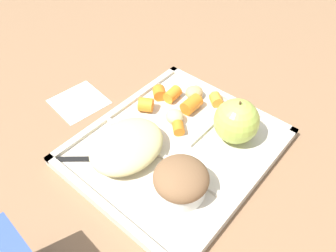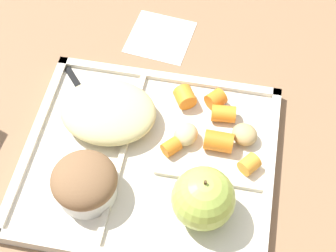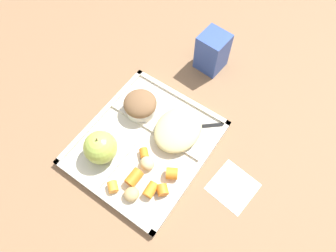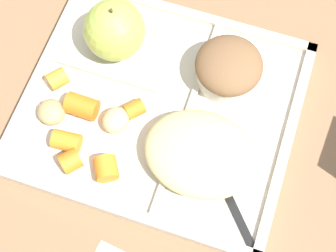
# 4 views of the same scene
# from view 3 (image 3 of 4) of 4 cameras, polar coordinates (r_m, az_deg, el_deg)

# --- Properties ---
(ground) EXTENTS (6.00, 6.00, 0.00)m
(ground) POSITION_cam_3_polar(r_m,az_deg,el_deg) (0.73, -4.27, -3.56)
(ground) COLOR #846042
(lunch_tray) EXTENTS (0.33, 0.28, 0.02)m
(lunch_tray) POSITION_cam_3_polar(r_m,az_deg,el_deg) (0.72, -4.32, -3.33)
(lunch_tray) COLOR beige
(lunch_tray) RESTS_ON ground
(green_apple) EXTENTS (0.08, 0.08, 0.08)m
(green_apple) POSITION_cam_3_polar(r_m,az_deg,el_deg) (0.69, -12.71, -3.99)
(green_apple) COLOR #A8C14C
(green_apple) RESTS_ON lunch_tray
(bran_muffin) EXTENTS (0.08, 0.08, 0.05)m
(bran_muffin) POSITION_cam_3_polar(r_m,az_deg,el_deg) (0.74, -5.28, 3.98)
(bran_muffin) COLOR silver
(bran_muffin) RESTS_ON lunch_tray
(carrot_slice_small) EXTENTS (0.03, 0.03, 0.02)m
(carrot_slice_small) POSITION_cam_3_polar(r_m,az_deg,el_deg) (0.70, -4.58, -5.18)
(carrot_slice_small) COLOR orange
(carrot_slice_small) RESTS_ON lunch_tray
(carrot_slice_tilted) EXTENTS (0.03, 0.03, 0.02)m
(carrot_slice_tilted) POSITION_cam_3_polar(r_m,az_deg,el_deg) (0.68, -10.45, -11.31)
(carrot_slice_tilted) COLOR orange
(carrot_slice_tilted) RESTS_ON lunch_tray
(carrot_slice_back) EXTENTS (0.03, 0.03, 0.02)m
(carrot_slice_back) POSITION_cam_3_polar(r_m,az_deg,el_deg) (0.66, -3.29, -12.00)
(carrot_slice_back) COLOR orange
(carrot_slice_back) RESTS_ON lunch_tray
(carrot_slice_edge) EXTENTS (0.03, 0.03, 0.02)m
(carrot_slice_edge) POSITION_cam_3_polar(r_m,az_deg,el_deg) (0.66, -1.06, -12.07)
(carrot_slice_edge) COLOR orange
(carrot_slice_edge) RESTS_ON lunch_tray
(carrot_slice_center) EXTENTS (0.04, 0.04, 0.03)m
(carrot_slice_center) POSITION_cam_3_polar(r_m,az_deg,el_deg) (0.67, 0.74, -9.00)
(carrot_slice_center) COLOR orange
(carrot_slice_center) RESTS_ON lunch_tray
(carrot_slice_diagonal) EXTENTS (0.04, 0.03, 0.03)m
(carrot_slice_diagonal) POSITION_cam_3_polar(r_m,az_deg,el_deg) (0.67, -6.48, -9.70)
(carrot_slice_diagonal) COLOR orange
(carrot_slice_diagonal) RESTS_ON lunch_tray
(potato_chunk_browned) EXTENTS (0.05, 0.04, 0.02)m
(potato_chunk_browned) POSITION_cam_3_polar(r_m,az_deg,el_deg) (0.67, -6.95, -12.73)
(potato_chunk_browned) COLOR tan
(potato_chunk_browned) RESTS_ON lunch_tray
(potato_chunk_corner) EXTENTS (0.04, 0.04, 0.02)m
(potato_chunk_corner) POSITION_cam_3_polar(r_m,az_deg,el_deg) (0.68, -3.95, -7.06)
(potato_chunk_corner) COLOR tan
(potato_chunk_corner) RESTS_ON lunch_tray
(egg_noodle_pile) EXTENTS (0.13, 0.11, 0.04)m
(egg_noodle_pile) POSITION_cam_3_polar(r_m,az_deg,el_deg) (0.71, 1.92, -0.64)
(egg_noodle_pile) COLOR #D6C684
(egg_noodle_pile) RESTS_ON lunch_tray
(meatball_back) EXTENTS (0.03, 0.03, 0.03)m
(meatball_back) POSITION_cam_3_polar(r_m,az_deg,el_deg) (0.72, 2.89, -0.10)
(meatball_back) COLOR brown
(meatball_back) RESTS_ON lunch_tray
(meatball_center) EXTENTS (0.04, 0.04, 0.04)m
(meatball_center) POSITION_cam_3_polar(r_m,az_deg,el_deg) (0.71, 2.77, -0.61)
(meatball_center) COLOR brown
(meatball_center) RESTS_ON lunch_tray
(meatball_side) EXTENTS (0.04, 0.04, 0.04)m
(meatball_side) POSITION_cam_3_polar(r_m,az_deg,el_deg) (0.71, 3.08, -0.64)
(meatball_side) COLOR brown
(meatball_side) RESTS_ON lunch_tray
(plastic_fork) EXTENTS (0.11, 0.12, 0.00)m
(plastic_fork) POSITION_cam_3_polar(r_m,az_deg,el_deg) (0.74, 4.52, -0.24)
(plastic_fork) COLOR black
(plastic_fork) RESTS_ON lunch_tray
(milk_carton) EXTENTS (0.07, 0.07, 0.11)m
(milk_carton) POSITION_cam_3_polar(r_m,az_deg,el_deg) (0.83, 8.68, 13.65)
(milk_carton) COLOR #334C99
(milk_carton) RESTS_ON ground
(paper_napkin) EXTENTS (0.10, 0.10, 0.00)m
(paper_napkin) POSITION_cam_3_polar(r_m,az_deg,el_deg) (0.70, 12.24, -11.19)
(paper_napkin) COLOR white
(paper_napkin) RESTS_ON ground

